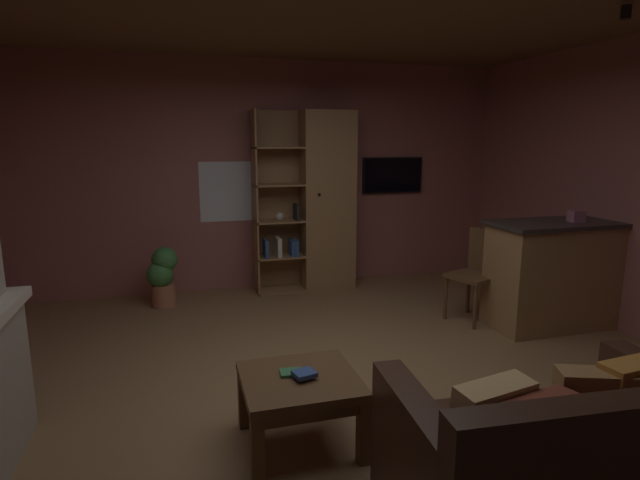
% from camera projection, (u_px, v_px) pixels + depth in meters
% --- Properties ---
extents(floor, '(5.99, 5.73, 0.02)m').
position_uv_depth(floor, '(335.00, 392.00, 3.69)').
color(floor, olive).
rests_on(floor, ground).
extents(wall_back, '(6.11, 0.06, 2.74)m').
position_uv_depth(wall_back, '(264.00, 176.00, 6.16)').
color(wall_back, '#9E5B56').
rests_on(wall_back, ground).
extents(window_pane_back, '(0.66, 0.01, 0.71)m').
position_uv_depth(window_pane_back, '(227.00, 192.00, 6.04)').
color(window_pane_back, white).
extents(bookshelf_cabinet, '(1.21, 0.41, 2.15)m').
position_uv_depth(bookshelf_cabinet, '(321.00, 203.00, 6.13)').
color(bookshelf_cabinet, '#997047').
rests_on(bookshelf_cabinet, ground).
extents(kitchen_bar_counter, '(1.47, 0.63, 1.04)m').
position_uv_depth(kitchen_bar_counter, '(562.00, 273.00, 4.93)').
color(kitchen_bar_counter, '#997047').
rests_on(kitchen_bar_counter, ground).
extents(tissue_box, '(0.14, 0.14, 0.11)m').
position_uv_depth(tissue_box, '(576.00, 216.00, 4.77)').
color(tissue_box, '#995972').
rests_on(tissue_box, kitchen_bar_counter).
extents(leather_couch, '(1.57, 1.03, 0.84)m').
position_uv_depth(leather_couch, '(560.00, 466.00, 2.35)').
color(leather_couch, '#382116').
rests_on(leather_couch, ground).
extents(coffee_table, '(0.68, 0.64, 0.43)m').
position_uv_depth(coffee_table, '(300.00, 390.00, 2.99)').
color(coffee_table, brown).
rests_on(coffee_table, ground).
extents(table_book_0, '(0.14, 0.12, 0.02)m').
position_uv_depth(table_book_0, '(291.00, 373.00, 3.00)').
color(table_book_0, '#387247').
rests_on(table_book_0, coffee_table).
extents(table_book_1, '(0.15, 0.13, 0.03)m').
position_uv_depth(table_book_1, '(304.00, 374.00, 2.94)').
color(table_book_1, '#2D4C8C').
rests_on(table_book_1, coffee_table).
extents(dining_chair, '(0.54, 0.54, 0.92)m').
position_uv_depth(dining_chair, '(478.00, 269.00, 5.09)').
color(dining_chair, brown).
rests_on(dining_chair, ground).
extents(potted_floor_plant, '(0.34, 0.32, 0.66)m').
position_uv_depth(potted_floor_plant, '(163.00, 275.00, 5.52)').
color(potted_floor_plant, '#B77051').
rests_on(potted_floor_plant, ground).
extents(wall_mounted_tv, '(0.81, 0.06, 0.46)m').
position_uv_depth(wall_mounted_tv, '(392.00, 175.00, 6.54)').
color(wall_mounted_tv, black).
extents(track_light_spot_2, '(0.07, 0.07, 0.09)m').
position_uv_depth(track_light_spot_2, '(626.00, 12.00, 3.51)').
color(track_light_spot_2, black).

